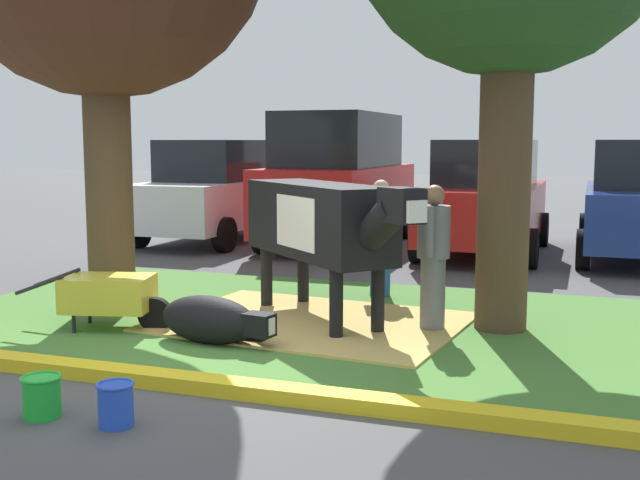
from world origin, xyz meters
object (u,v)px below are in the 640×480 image
at_px(wheelbarrow, 111,295).
at_px(bucket_blue, 116,403).
at_px(calf_lying, 212,320).
at_px(person_visitor_near, 433,254).
at_px(hatchback_white, 215,192).
at_px(cow_holstein, 323,222).
at_px(bucket_green, 42,396).
at_px(suv_black, 339,180).
at_px(person_handler, 381,235).
at_px(sedan_red, 486,199).

height_order(wheelbarrow, bucket_blue, wheelbarrow).
xyz_separation_m(calf_lying, person_visitor_near, (1.96, 1.21, 0.59)).
distance_m(bucket_blue, hatchback_white, 10.39).
xyz_separation_m(cow_holstein, calf_lying, (-0.73, -1.22, -0.88)).
relative_size(bucket_green, suv_black, 0.07).
bearing_deg(bucket_green, hatchback_white, 110.12).
distance_m(wheelbarrow, bucket_blue, 2.92).
bearing_deg(hatchback_white, wheelbarrow, -71.18).
bearing_deg(suv_black, hatchback_white, -176.79).
xyz_separation_m(cow_holstein, person_handler, (0.22, 1.61, -0.32)).
distance_m(person_handler, wheelbarrow, 3.51).
distance_m(calf_lying, bucket_green, 2.28).
distance_m(hatchback_white, sedan_red, 5.37).
xyz_separation_m(person_handler, suv_black, (-2.07, 4.59, 0.46)).
height_order(calf_lying, bucket_blue, calf_lying).
relative_size(calf_lying, person_handler, 0.88).
xyz_separation_m(bucket_green, sedan_red, (1.88, 9.50, 0.82)).
distance_m(calf_lying, hatchback_white, 8.19).
bearing_deg(wheelbarrow, cow_holstein, 28.37).
bearing_deg(bucket_green, person_handler, 77.26).
bearing_deg(wheelbarrow, calf_lying, -6.43).
bearing_deg(person_visitor_near, cow_holstein, 179.70).
height_order(person_handler, bucket_blue, person_handler).
distance_m(hatchback_white, suv_black, 2.59).
distance_m(bucket_green, hatchback_white, 10.19).
xyz_separation_m(person_handler, person_visitor_near, (1.01, -1.61, 0.02)).
xyz_separation_m(person_handler, bucket_green, (-1.15, -5.09, -0.64)).
distance_m(cow_holstein, person_visitor_near, 1.26).
distance_m(person_visitor_near, hatchback_white, 8.28).
height_order(hatchback_white, sedan_red, same).
height_order(cow_holstein, bucket_blue, cow_holstein).
relative_size(bucket_green, bucket_blue, 0.98).
xyz_separation_m(cow_holstein, suv_black, (-1.85, 6.19, 0.15)).
relative_size(calf_lying, sedan_red, 0.30).
relative_size(suv_black, sedan_red, 1.05).
height_order(cow_holstein, suv_black, suv_black).
relative_size(person_handler, bucket_blue, 4.81).
bearing_deg(person_visitor_near, suv_black, 116.43).
distance_m(wheelbarrow, sedan_red, 7.70).
distance_m(calf_lying, sedan_red, 7.46).
bearing_deg(person_handler, wheelbarrow, -129.54).
xyz_separation_m(calf_lying, bucket_blue, (0.41, -2.24, -0.07)).
bearing_deg(calf_lying, suv_black, 98.59).
height_order(person_visitor_near, hatchback_white, hatchback_white).
height_order(wheelbarrow, hatchback_white, hatchback_white).
distance_m(cow_holstein, sedan_red, 6.09).
xyz_separation_m(person_visitor_near, sedan_red, (-0.28, 6.02, 0.16)).
xyz_separation_m(wheelbarrow, sedan_red, (2.94, 7.09, 0.60)).
relative_size(person_handler, suv_black, 0.33).
bearing_deg(wheelbarrow, suv_black, 88.87).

